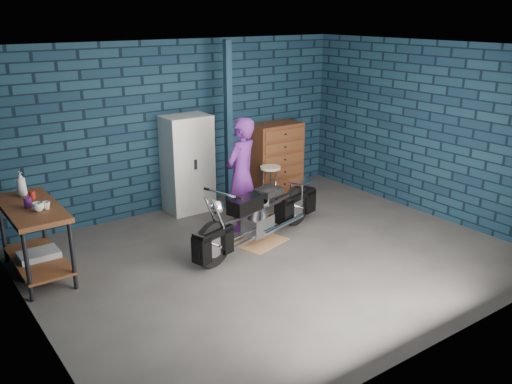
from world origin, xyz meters
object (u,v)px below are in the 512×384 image
Objects in this scene: person at (241,175)px; shop_stool at (270,184)px; storage_bin at (40,262)px; tool_chest at (276,157)px; locker at (188,164)px; workbench at (36,241)px; motorcycle at (261,211)px.

person reaches higher than shop_stool.
person is at bearing -4.54° from storage_bin.
person reaches higher than tool_chest.
tool_chest is at bearing 0.00° from locker.
shop_stool is (-0.46, -0.45, -0.30)m from tool_chest.
tool_chest is 0.71m from shop_stool.
workbench is at bearing -124.34° from storage_bin.
locker is at bearing 19.20° from storage_bin.
tool_chest is (4.39, 0.91, 0.47)m from storage_bin.
workbench reaches higher than shop_stool.
person reaches higher than storage_bin.
storage_bin is 2.83m from locker.
motorcycle is at bearing -15.74° from workbench.
person reaches higher than workbench.
storage_bin is at bearing -173.35° from shop_stool.
workbench is at bearing 148.71° from motorcycle.
storage_bin is (-2.87, 0.23, -0.69)m from person.
tool_chest is (1.60, 1.73, 0.14)m from motorcycle.
person reaches higher than motorcycle.
tool_chest is (4.41, 0.94, 0.16)m from workbench.
motorcycle reaches higher than shop_stool.
workbench is 2.92m from person.
motorcycle is 1.77m from locker.
tool_chest is at bearing 31.71° from motorcycle.
person is 1.07× the size of locker.
motorcycle is at bearing -16.40° from storage_bin.
locker is (2.63, 0.94, 0.33)m from workbench.
locker is (-0.18, 1.73, 0.31)m from motorcycle.
shop_stool is (3.94, 0.49, -0.14)m from workbench.
storage_bin is 0.30× the size of locker.
tool_chest is (1.52, 1.14, -0.22)m from person.
workbench is 0.90× the size of locker.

